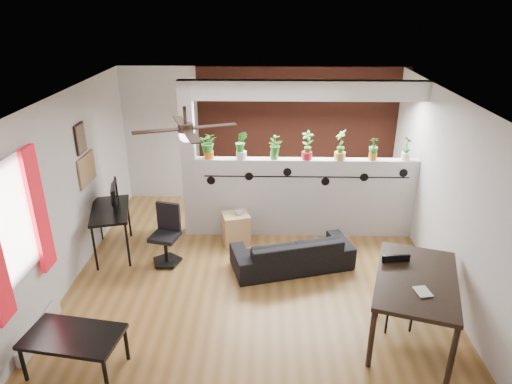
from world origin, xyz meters
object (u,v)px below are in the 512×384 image
potted_plant_1 (241,144)px  coffee_table (73,339)px  ceiling_fan (186,131)px  potted_plant_6 (407,147)px  potted_plant_3 (307,144)px  sofa (292,252)px  potted_plant_5 (374,148)px  dining_table (416,284)px  cube_shelf (236,228)px  potted_plant_4 (341,144)px  potted_plant_0 (208,145)px  computer_desk (110,213)px  potted_plant_2 (274,147)px  folding_chair (395,284)px  office_chair (167,238)px  cup (239,212)px

potted_plant_1 → coffee_table: size_ratio=0.42×
ceiling_fan → potted_plant_6: 3.73m
potted_plant_3 → sofa: size_ratio=0.28×
potted_plant_3 → potted_plant_5: potted_plant_3 is taller
ceiling_fan → dining_table: ceiling_fan is taller
sofa → cube_shelf: bearing=-55.1°
potted_plant_4 → dining_table: (0.56, -2.52, -0.89)m
potted_plant_0 → dining_table: potted_plant_0 is taller
potted_plant_0 → potted_plant_1: bearing=0.0°
sofa → computer_desk: 2.85m
potted_plant_0 → potted_plant_2: (1.05, 0.00, -0.03)m
potted_plant_5 → computer_desk: (-4.10, -0.71, -0.86)m
potted_plant_3 → folding_chair: bearing=-67.5°
ceiling_fan → office_chair: 2.15m
potted_plant_2 → potted_plant_5: size_ratio=0.99×
cube_shelf → cup: cup is taller
cup → computer_desk: size_ratio=0.10×
potted_plant_0 → office_chair: size_ratio=0.47×
office_chair → potted_plant_5: bearing=16.8°
potted_plant_3 → potted_plant_5: size_ratio=1.26×
potted_plant_1 → dining_table: size_ratio=0.28×
potted_plant_1 → potted_plant_4: (1.58, 0.00, 0.01)m
potted_plant_5 → office_chair: potted_plant_5 is taller
dining_table → sofa: bearing=132.7°
potted_plant_1 → cup: potted_plant_1 is taller
cup → potted_plant_5: bearing=9.0°
sofa → cup: cup is taller
potted_plant_4 → coffee_table: size_ratio=0.45×
potted_plant_1 → sofa: (0.80, -1.07, -1.35)m
ceiling_fan → office_chair: bearing=123.1°
potted_plant_4 → sofa: 1.90m
cube_shelf → computer_desk: size_ratio=0.44×
potted_plant_6 → potted_plant_0: bearing=180.0°
sofa → computer_desk: computer_desk is taller
office_chair → sofa: bearing=-3.1°
dining_table → cup: bearing=134.9°
sofa → office_chair: office_chair is taller
potted_plant_0 → potted_plant_6: size_ratio=1.11×
potted_plant_3 → coffee_table: bearing=-130.1°
potted_plant_3 → computer_desk: size_ratio=0.40×
coffee_table → potted_plant_3: bearing=49.9°
potted_plant_2 → dining_table: (1.62, -2.52, -0.83)m
dining_table → cube_shelf: bearing=135.6°
potted_plant_1 → potted_plant_3: size_ratio=0.98×
coffee_table → potted_plant_1: bearing=62.9°
potted_plant_1 → potted_plant_4: size_ratio=0.94×
potted_plant_5 → dining_table: (0.04, -2.52, -0.83)m
cube_shelf → folding_chair: (2.08, -1.93, 0.28)m
folding_chair → potted_plant_2: bearing=122.8°
computer_desk → coffee_table: (0.36, -2.48, -0.26)m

